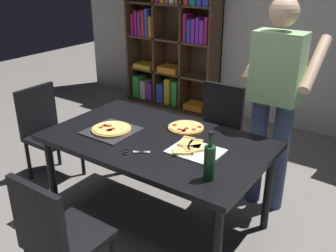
{
  "coord_description": "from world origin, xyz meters",
  "views": [
    {
      "loc": [
        1.55,
        -2.08,
        1.97
      ],
      "look_at": [
        0.0,
        0.15,
        0.8
      ],
      "focal_mm": 40.76,
      "sensor_mm": 36.0,
      "label": 1
    }
  ],
  "objects_px": {
    "bookshelf": "(173,40)",
    "chair_near_camera": "(57,235)",
    "pepperoni_pizza_on_tray": "(111,130)",
    "dining_table": "(157,147)",
    "person_serving_pizza": "(275,95)",
    "chair_far_side": "(217,125)",
    "second_pizza_plain": "(186,128)",
    "wine_bottle": "(209,162)",
    "kitchen_scissors": "(131,152)",
    "chair_left_end": "(46,128)"
  },
  "relations": [
    {
      "from": "kitchen_scissors",
      "to": "dining_table",
      "type": "bearing_deg",
      "value": 88.44
    },
    {
      "from": "pepperoni_pizza_on_tray",
      "to": "wine_bottle",
      "type": "bearing_deg",
      "value": -10.91
    },
    {
      "from": "bookshelf",
      "to": "chair_near_camera",
      "type": "bearing_deg",
      "value": -66.49
    },
    {
      "from": "chair_near_camera",
      "to": "person_serving_pizza",
      "type": "bearing_deg",
      "value": 70.8
    },
    {
      "from": "person_serving_pizza",
      "to": "wine_bottle",
      "type": "distance_m",
      "value": 1.06
    },
    {
      "from": "dining_table",
      "to": "chair_near_camera",
      "type": "height_order",
      "value": "chair_near_camera"
    },
    {
      "from": "chair_far_side",
      "to": "second_pizza_plain",
      "type": "xyz_separation_m",
      "value": [
        0.08,
        -0.71,
        0.25
      ]
    },
    {
      "from": "chair_near_camera",
      "to": "second_pizza_plain",
      "type": "distance_m",
      "value": 1.29
    },
    {
      "from": "dining_table",
      "to": "chair_near_camera",
      "type": "relative_size",
      "value": 1.85
    },
    {
      "from": "dining_table",
      "to": "second_pizza_plain",
      "type": "height_order",
      "value": "second_pizza_plain"
    },
    {
      "from": "chair_near_camera",
      "to": "pepperoni_pizza_on_tray",
      "type": "relative_size",
      "value": 2.44
    },
    {
      "from": "chair_far_side",
      "to": "kitchen_scissors",
      "type": "bearing_deg",
      "value": -90.35
    },
    {
      "from": "dining_table",
      "to": "person_serving_pizza",
      "type": "xyz_separation_m",
      "value": [
        0.61,
        0.76,
        0.32
      ]
    },
    {
      "from": "bookshelf",
      "to": "kitchen_scissors",
      "type": "distance_m",
      "value": 3.04
    },
    {
      "from": "bookshelf",
      "to": "wine_bottle",
      "type": "relative_size",
      "value": 6.17
    },
    {
      "from": "kitchen_scissors",
      "to": "chair_left_end",
      "type": "bearing_deg",
      "value": 167.75
    },
    {
      "from": "chair_near_camera",
      "to": "chair_left_end",
      "type": "bearing_deg",
      "value": 143.27
    },
    {
      "from": "pepperoni_pizza_on_tray",
      "to": "kitchen_scissors",
      "type": "distance_m",
      "value": 0.4
    },
    {
      "from": "chair_left_end",
      "to": "bookshelf",
      "type": "distance_m",
      "value": 2.42
    },
    {
      "from": "person_serving_pizza",
      "to": "wine_bottle",
      "type": "xyz_separation_m",
      "value": [
        -0.0,
        -1.05,
        -0.13
      ]
    },
    {
      "from": "chair_far_side",
      "to": "bookshelf",
      "type": "xyz_separation_m",
      "value": [
        -1.46,
        1.39,
        0.45
      ]
    },
    {
      "from": "bookshelf",
      "to": "person_serving_pizza",
      "type": "distance_m",
      "value": 2.63
    },
    {
      "from": "chair_near_camera",
      "to": "chair_left_end",
      "type": "distance_m",
      "value": 1.65
    },
    {
      "from": "chair_far_side",
      "to": "pepperoni_pizza_on_tray",
      "type": "xyz_separation_m",
      "value": [
        -0.37,
        -1.08,
        0.25
      ]
    },
    {
      "from": "dining_table",
      "to": "chair_far_side",
      "type": "distance_m",
      "value": 1.0
    },
    {
      "from": "chair_far_side",
      "to": "pepperoni_pizza_on_tray",
      "type": "bearing_deg",
      "value": -108.72
    },
    {
      "from": "person_serving_pizza",
      "to": "pepperoni_pizza_on_tray",
      "type": "bearing_deg",
      "value": -138.56
    },
    {
      "from": "kitchen_scissors",
      "to": "second_pizza_plain",
      "type": "height_order",
      "value": "second_pizza_plain"
    },
    {
      "from": "chair_far_side",
      "to": "wine_bottle",
      "type": "height_order",
      "value": "wine_bottle"
    },
    {
      "from": "pepperoni_pizza_on_tray",
      "to": "chair_left_end",
      "type": "bearing_deg",
      "value": 174.18
    },
    {
      "from": "chair_near_camera",
      "to": "kitchen_scissors",
      "type": "bearing_deg",
      "value": 90.64
    },
    {
      "from": "bookshelf",
      "to": "pepperoni_pizza_on_tray",
      "type": "xyz_separation_m",
      "value": [
        1.1,
        -2.48,
        -0.2
      ]
    },
    {
      "from": "dining_table",
      "to": "second_pizza_plain",
      "type": "distance_m",
      "value": 0.3
    },
    {
      "from": "chair_left_end",
      "to": "bookshelf",
      "type": "xyz_separation_m",
      "value": [
        -0.14,
        2.38,
        0.45
      ]
    },
    {
      "from": "dining_table",
      "to": "wine_bottle",
      "type": "relative_size",
      "value": 5.27
    },
    {
      "from": "bookshelf",
      "to": "second_pizza_plain",
      "type": "distance_m",
      "value": 2.62
    },
    {
      "from": "chair_left_end",
      "to": "wine_bottle",
      "type": "xyz_separation_m",
      "value": [
        1.92,
        -0.28,
        0.36
      ]
    },
    {
      "from": "dining_table",
      "to": "bookshelf",
      "type": "xyz_separation_m",
      "value": [
        -1.46,
        2.38,
        0.28
      ]
    },
    {
      "from": "chair_near_camera",
      "to": "bookshelf",
      "type": "height_order",
      "value": "bookshelf"
    },
    {
      "from": "person_serving_pizza",
      "to": "chair_far_side",
      "type": "bearing_deg",
      "value": 160.11
    },
    {
      "from": "chair_near_camera",
      "to": "wine_bottle",
      "type": "relative_size",
      "value": 2.85
    },
    {
      "from": "chair_near_camera",
      "to": "chair_far_side",
      "type": "height_order",
      "value": "same"
    },
    {
      "from": "chair_near_camera",
      "to": "chair_far_side",
      "type": "xyz_separation_m",
      "value": [
        0.0,
        1.97,
        0.0
      ]
    },
    {
      "from": "chair_near_camera",
      "to": "second_pizza_plain",
      "type": "xyz_separation_m",
      "value": [
        0.08,
        1.26,
        0.25
      ]
    },
    {
      "from": "person_serving_pizza",
      "to": "second_pizza_plain",
      "type": "bearing_deg",
      "value": -137.22
    },
    {
      "from": "bookshelf",
      "to": "pepperoni_pizza_on_tray",
      "type": "height_order",
      "value": "bookshelf"
    },
    {
      "from": "chair_near_camera",
      "to": "chair_left_end",
      "type": "xyz_separation_m",
      "value": [
        -1.32,
        0.98,
        0.0
      ]
    },
    {
      "from": "dining_table",
      "to": "kitchen_scissors",
      "type": "distance_m",
      "value": 0.29
    },
    {
      "from": "kitchen_scissors",
      "to": "bookshelf",
      "type": "bearing_deg",
      "value": 118.65
    },
    {
      "from": "chair_far_side",
      "to": "person_serving_pizza",
      "type": "xyz_separation_m",
      "value": [
        0.61,
        -0.22,
        0.49
      ]
    }
  ]
}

